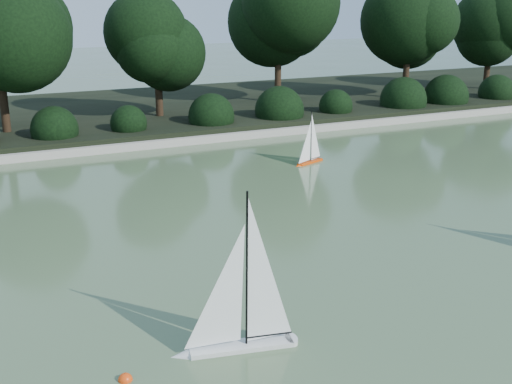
% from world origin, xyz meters
% --- Properties ---
extents(ground, '(80.00, 80.00, 0.00)m').
position_xyz_m(ground, '(0.00, 0.00, 0.00)').
color(ground, '#3D5633').
rests_on(ground, ground).
extents(pond_coping, '(40.00, 0.35, 0.18)m').
position_xyz_m(pond_coping, '(0.00, 9.00, 0.09)').
color(pond_coping, gray).
rests_on(pond_coping, ground).
extents(far_bank, '(40.00, 8.00, 0.30)m').
position_xyz_m(far_bank, '(0.00, 13.00, 0.15)').
color(far_bank, black).
rests_on(far_bank, ground).
extents(tree_line, '(26.31, 3.93, 4.39)m').
position_xyz_m(tree_line, '(1.23, 11.44, 2.64)').
color(tree_line, black).
rests_on(tree_line, ground).
extents(shrub_hedge, '(29.10, 1.10, 1.10)m').
position_xyz_m(shrub_hedge, '(0.00, 9.90, 0.45)').
color(shrub_hedge, black).
rests_on(shrub_hedge, ground).
extents(sailboat_white_a, '(1.34, 0.46, 1.82)m').
position_xyz_m(sailboat_white_a, '(-1.79, -0.17, 0.29)').
color(sailboat_white_a, silver).
rests_on(sailboat_white_a, ground).
extents(sailboat_orange, '(0.85, 0.43, 1.20)m').
position_xyz_m(sailboat_orange, '(2.68, 6.11, 0.19)').
color(sailboat_orange, '#E34004').
rests_on(sailboat_orange, ground).
extents(race_buoy, '(0.14, 0.14, 0.14)m').
position_xyz_m(race_buoy, '(-2.92, -0.24, 0.00)').
color(race_buoy, '#E73F0C').
rests_on(race_buoy, ground).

